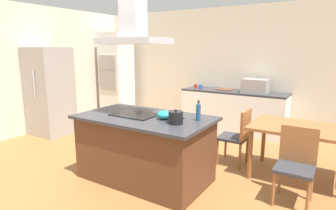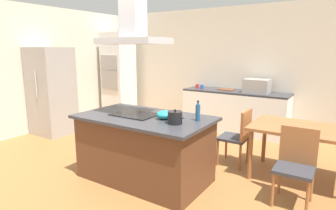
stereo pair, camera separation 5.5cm
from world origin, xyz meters
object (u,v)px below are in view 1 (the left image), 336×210
(coffee_mug_red, at_px, (196,86))
(wall_oven_stack, at_px, (116,75))
(olive_oil_bottle, at_px, (198,112))
(dining_table, at_px, (305,133))
(countertop_microwave, at_px, (255,86))
(refrigerator, at_px, (50,91))
(chair_at_left_end, at_px, (238,134))
(range_hood, at_px, (133,24))
(cutting_board, at_px, (225,89))
(chair_facing_island, at_px, (296,160))
(coffee_mug_blue, at_px, (201,87))
(tea_kettle, at_px, (176,117))
(mixing_bowl, at_px, (165,115))
(cooktop, at_px, (135,114))

(coffee_mug_red, xyz_separation_m, wall_oven_stack, (-2.23, -0.22, 0.16))
(olive_oil_bottle, bearing_deg, dining_table, 40.87)
(countertop_microwave, distance_m, coffee_mug_red, 1.36)
(countertop_microwave, distance_m, refrigerator, 4.28)
(olive_oil_bottle, relative_size, coffee_mug_red, 2.88)
(countertop_microwave, xyz_separation_m, dining_table, (1.16, -1.73, -0.37))
(chair_at_left_end, relative_size, range_hood, 0.99)
(chair_at_left_end, bearing_deg, dining_table, -0.00)
(wall_oven_stack, xyz_separation_m, chair_at_left_end, (3.83, -1.49, -0.59))
(coffee_mug_red, relative_size, cutting_board, 0.26)
(wall_oven_stack, bearing_deg, countertop_microwave, 3.73)
(countertop_microwave, distance_m, chair_facing_island, 2.71)
(countertop_microwave, distance_m, chair_at_left_end, 1.82)
(countertop_microwave, relative_size, coffee_mug_blue, 5.56)
(refrigerator, bearing_deg, countertop_microwave, 30.99)
(cutting_board, bearing_deg, coffee_mug_red, -174.47)
(olive_oil_bottle, distance_m, wall_oven_stack, 4.38)
(olive_oil_bottle, bearing_deg, coffee_mug_blue, 115.07)
(wall_oven_stack, relative_size, dining_table, 1.57)
(dining_table, bearing_deg, olive_oil_bottle, -139.13)
(coffee_mug_red, distance_m, refrigerator, 3.18)
(wall_oven_stack, bearing_deg, dining_table, -17.43)
(chair_at_left_end, height_order, chair_facing_island, same)
(coffee_mug_red, xyz_separation_m, range_hood, (0.51, -2.86, 1.16))
(countertop_microwave, xyz_separation_m, coffee_mug_blue, (-1.21, -0.06, -0.09))
(tea_kettle, xyz_separation_m, chair_facing_island, (1.30, 0.59, -0.47))
(coffee_mug_red, bearing_deg, countertop_microwave, 0.67)
(mixing_bowl, relative_size, range_hood, 0.23)
(tea_kettle, height_order, chair_facing_island, tea_kettle)
(mixing_bowl, relative_size, refrigerator, 0.11)
(tea_kettle, height_order, wall_oven_stack, wall_oven_stack)
(olive_oil_bottle, height_order, chair_at_left_end, olive_oil_bottle)
(chair_facing_island, xyz_separation_m, range_hood, (-2.00, -0.49, 1.59))
(countertop_microwave, bearing_deg, chair_at_left_end, -81.89)
(coffee_mug_blue, height_order, dining_table, coffee_mug_blue)
(olive_oil_bottle, distance_m, mixing_bowl, 0.43)
(cooktop, xyz_separation_m, coffee_mug_red, (-0.51, 2.86, 0.04))
(tea_kettle, height_order, mixing_bowl, tea_kettle)
(wall_oven_stack, relative_size, chair_at_left_end, 2.47)
(cooktop, xyz_separation_m, countertop_microwave, (0.84, 2.88, 0.13))
(cooktop, height_order, tea_kettle, tea_kettle)
(countertop_microwave, height_order, chair_at_left_end, countertop_microwave)
(cutting_board, height_order, chair_facing_island, cutting_board)
(coffee_mug_blue, xyz_separation_m, cutting_board, (0.53, 0.11, -0.04))
(cooktop, distance_m, coffee_mug_red, 2.91)
(coffee_mug_red, bearing_deg, chair_at_left_end, -46.89)
(cutting_board, height_order, wall_oven_stack, wall_oven_stack)
(olive_oil_bottle, distance_m, coffee_mug_red, 3.02)
(mixing_bowl, distance_m, countertop_microwave, 2.89)
(cooktop, xyz_separation_m, mixing_bowl, (0.47, 0.02, 0.05))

